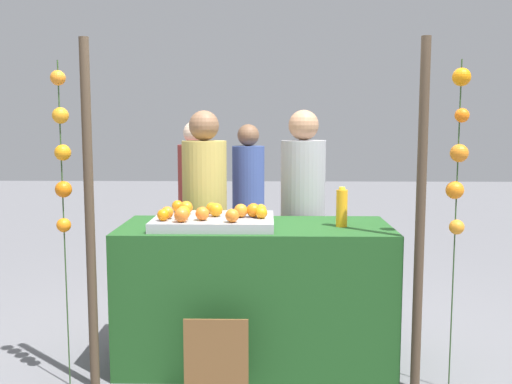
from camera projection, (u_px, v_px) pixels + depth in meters
The scene contains 27 objects.
ground_plane at pixel (256, 360), 3.93m from camera, with size 24.00×24.00×0.00m, color slate.
stall_counter at pixel (256, 293), 3.88m from camera, with size 1.76×0.76×0.92m, color #1E4C1E.
orange_tray at pixel (214, 221), 3.79m from camera, with size 0.77×0.57×0.06m, color #9EA0A5.
orange_0 at pixel (261, 213), 3.71m from camera, with size 0.08×0.08×0.08m, color orange.
orange_1 at pixel (261, 210), 3.86m from camera, with size 0.07×0.07×0.07m, color orange.
orange_2 at pixel (232, 216), 3.56m from camera, with size 0.08×0.08×0.08m, color orange.
orange_3 at pixel (167, 213), 3.70m from camera, with size 0.08×0.08×0.08m, color orange.
orange_4 at pixel (216, 210), 3.79m from camera, with size 0.09×0.09×0.09m, color orange.
orange_5 at pixel (163, 215), 3.62m from camera, with size 0.07×0.07×0.07m, color orange.
orange_6 at pixel (202, 214), 3.64m from camera, with size 0.09×0.09×0.09m, color orange.
orange_7 at pixel (186, 208), 3.89m from camera, with size 0.09×0.09×0.09m, color orange.
orange_8 at pixel (181, 215), 3.57m from camera, with size 0.09×0.09×0.09m, color orange.
orange_9 at pixel (212, 208), 3.91m from camera, with size 0.07×0.07×0.07m, color orange.
orange_10 at pixel (241, 211), 3.75m from camera, with size 0.09×0.09×0.09m, color orange.
orange_11 at pixel (253, 210), 3.76m from camera, with size 0.09×0.09×0.09m, color orange.
orange_12 at pixel (178, 206), 3.99m from camera, with size 0.08×0.08×0.08m, color orange.
orange_13 at pixel (183, 213), 3.66m from camera, with size 0.09×0.09×0.09m, color orange.
juice_bottle at pixel (342, 208), 3.76m from camera, with size 0.07×0.07×0.26m.
chalkboard_sign at pixel (216, 359), 3.37m from camera, with size 0.37×0.03×0.48m.
vendor_left at pixel (205, 229), 4.45m from camera, with size 0.34×0.34×1.67m.
vendor_right at pixel (303, 229), 4.46m from camera, with size 0.34×0.34×1.68m.
crowd_person_0 at pixel (248, 210), 5.76m from camera, with size 0.31×0.31×1.57m.
crowd_person_1 at pixel (196, 214), 5.40m from camera, with size 0.32×0.32×1.60m.
canopy_post_left at pixel (90, 218), 3.41m from camera, with size 0.06×0.06×2.06m, color #473828.
canopy_post_right at pixel (420, 219), 3.37m from camera, with size 0.06×0.06×2.06m, color #473828.
garland_strand_left at pixel (62, 154), 3.39m from camera, with size 0.10×0.10×1.94m.
garland_strand_right at pixel (459, 153), 3.33m from camera, with size 0.12×0.12×1.94m.
Camera 1 is at (0.08, -3.77, 1.58)m, focal length 41.10 mm.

